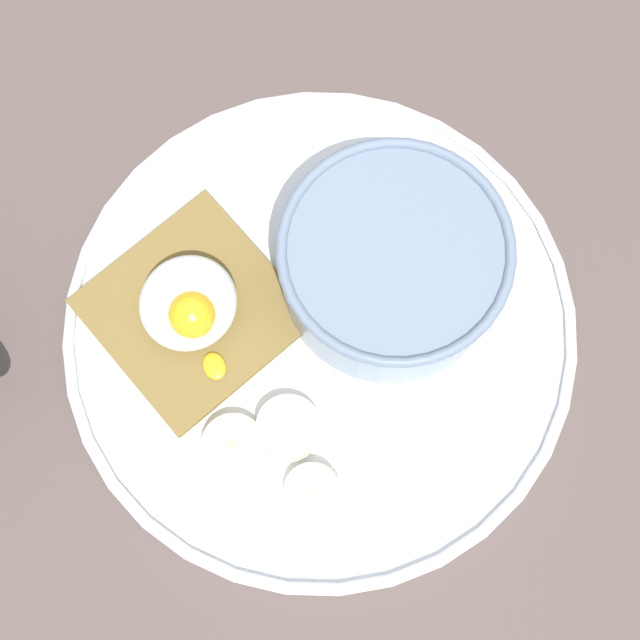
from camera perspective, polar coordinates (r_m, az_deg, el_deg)
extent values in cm
cube|color=#524440|center=(51.99, 0.00, -1.01)|extent=(120.00, 120.00, 2.00)
cylinder|color=white|center=(50.52, 0.00, -0.65)|extent=(28.95, 28.95, 1.00)
torus|color=white|center=(49.74, 0.00, -0.45)|extent=(28.75, 28.75, 0.60)
cylinder|color=slate|center=(48.34, 4.62, 3.55)|extent=(12.20, 12.20, 5.36)
torus|color=slate|center=(45.79, 4.89, 4.52)|extent=(12.40, 12.40, 0.60)
cylinder|color=white|center=(48.61, 4.60, 3.46)|extent=(10.80, 10.80, 4.40)
ellipsoid|color=white|center=(46.70, 4.79, 4.16)|extent=(10.26, 10.26, 1.20)
ellipsoid|color=tan|center=(46.21, 0.72, 4.51)|extent=(2.03, 2.20, 0.79)
ellipsoid|color=tan|center=(46.94, 9.29, 4.43)|extent=(1.20, 1.50, 0.56)
ellipsoid|color=tan|center=(46.60, 4.97, 4.74)|extent=(1.34, 1.03, 0.51)
ellipsoid|color=beige|center=(45.86, 5.80, 2.06)|extent=(2.00, 2.21, 0.80)
ellipsoid|color=tan|center=(45.81, 6.26, 1.70)|extent=(2.29, 2.17, 0.83)
ellipsoid|color=#CDB592|center=(47.58, 6.42, 7.98)|extent=(1.79, 1.89, 0.69)
ellipsoid|color=#C7B499|center=(46.34, 3.91, 4.18)|extent=(1.37, 1.62, 0.59)
cube|color=brown|center=(49.81, -8.16, 0.63)|extent=(11.36, 11.36, 0.30)
cube|color=olive|center=(50.21, -8.10, 0.51)|extent=(11.14, 11.14, 1.04)
ellipsoid|color=white|center=(48.24, -8.43, 1.09)|extent=(5.37, 5.21, 3.07)
sphere|color=#F9AE1B|center=(47.19, -8.18, 0.34)|extent=(2.63, 2.63, 2.63)
ellipsoid|color=#F9AE1B|center=(48.68, -6.78, -2.95)|extent=(1.77, 1.94, 0.36)
cylinder|color=#F4EAC3|center=(48.31, -2.06, -6.93)|extent=(4.45, 4.32, 1.98)
cylinder|color=#BEB698|center=(47.68, -2.09, -6.85)|extent=(0.78, 0.77, 0.25)
cylinder|color=beige|center=(48.26, -0.45, -10.87)|extent=(4.06, 3.99, 1.45)
cylinder|color=#B9B48B|center=(47.80, -0.46, -10.85)|extent=(0.72, 0.72, 0.22)
cylinder|color=beige|center=(48.67, -5.54, -8.03)|extent=(4.86, 4.87, 1.15)
cylinder|color=#B6B287|center=(48.13, -5.60, -7.97)|extent=(0.87, 0.87, 0.13)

